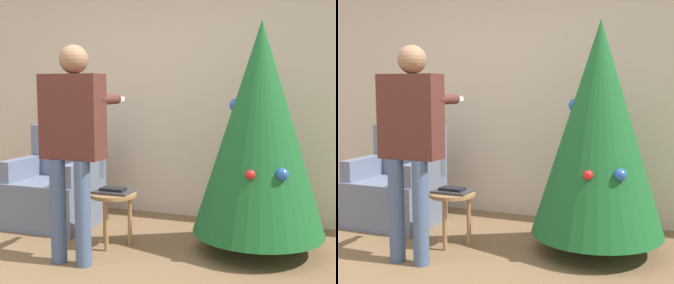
# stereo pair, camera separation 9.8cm
# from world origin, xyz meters

# --- Properties ---
(wall_back) EXTENTS (8.00, 0.06, 2.70)m
(wall_back) POSITION_xyz_m (0.00, 2.23, 1.35)
(wall_back) COLOR beige
(wall_back) RESTS_ON ground_plane
(christmas_tree) EXTENTS (1.07, 1.07, 1.88)m
(christmas_tree) POSITION_xyz_m (1.10, 1.37, 1.02)
(christmas_tree) COLOR brown
(christmas_tree) RESTS_ON ground_plane
(armchair) EXTENTS (0.79, 0.69, 0.96)m
(armchair) POSITION_xyz_m (-0.90, 1.46, 0.34)
(armchair) COLOR slate
(armchair) RESTS_ON ground_plane
(person_standing) EXTENTS (0.49, 0.57, 1.66)m
(person_standing) POSITION_xyz_m (-0.19, 0.64, 1.01)
(person_standing) COLOR #475B84
(person_standing) RESTS_ON ground_plane
(side_stool) EXTENTS (0.39, 0.39, 0.46)m
(side_stool) POSITION_xyz_m (-0.07, 1.07, 0.38)
(side_stool) COLOR #A37547
(side_stool) RESTS_ON ground_plane
(laptop) EXTENTS (0.31, 0.21, 0.02)m
(laptop) POSITION_xyz_m (-0.07, 1.07, 0.47)
(laptop) COLOR #38383D
(laptop) RESTS_ON side_stool
(book) EXTENTS (0.21, 0.11, 0.02)m
(book) POSITION_xyz_m (-0.07, 1.07, 0.49)
(book) COLOR black
(book) RESTS_ON laptop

